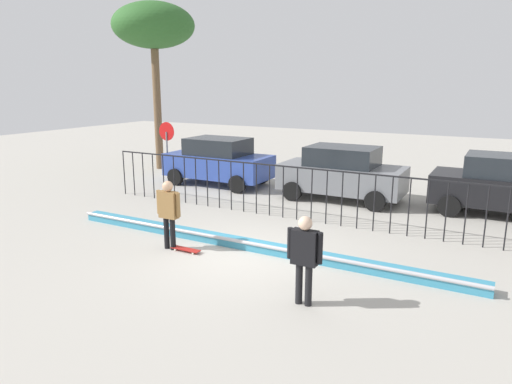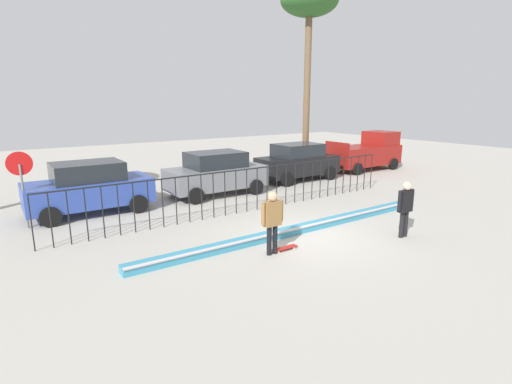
{
  "view_description": "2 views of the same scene",
  "coord_description": "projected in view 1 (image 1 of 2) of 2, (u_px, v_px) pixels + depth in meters",
  "views": [
    {
      "loc": [
        5.45,
        -9.08,
        4.05
      ],
      "look_at": [
        -0.54,
        1.84,
        1.13
      ],
      "focal_mm": 32.63,
      "sensor_mm": 36.0,
      "label": 1
    },
    {
      "loc": [
        -7.74,
        -8.37,
        4.04
      ],
      "look_at": [
        -0.82,
        1.64,
        1.2
      ],
      "focal_mm": 27.44,
      "sensor_mm": 36.0,
      "label": 2
    }
  ],
  "objects": [
    {
      "name": "camera_operator",
      "position": [
        305.0,
        252.0,
        8.5
      ],
      "size": [
        0.69,
        0.26,
        1.72
      ],
      "rotation": [
        0.0,
        0.0,
        2.49
      ],
      "color": "black",
      "rests_on": "ground"
    },
    {
      "name": "stop_sign",
      "position": [
        167.0,
        144.0,
        19.14
      ],
      "size": [
        0.76,
        0.07,
        2.5
      ],
      "color": "slate",
      "rests_on": "ground"
    },
    {
      "name": "parked_car_blue",
      "position": [
        218.0,
        161.0,
        18.84
      ],
      "size": [
        4.3,
        2.12,
        1.9
      ],
      "rotation": [
        0.0,
        0.0,
        0.08
      ],
      "color": "#2D479E",
      "rests_on": "ground"
    },
    {
      "name": "skateboarder",
      "position": [
        169.0,
        209.0,
        11.42
      ],
      "size": [
        0.7,
        0.26,
        1.74
      ],
      "rotation": [
        0.0,
        0.0,
        -0.41
      ],
      "color": "black",
      "rests_on": "ground"
    },
    {
      "name": "perimeter_fence",
      "position": [
        297.0,
        187.0,
        13.92
      ],
      "size": [
        14.04,
        0.04,
        1.63
      ],
      "color": "black",
      "rests_on": "ground"
    },
    {
      "name": "parked_car_black",
      "position": [
        506.0,
        185.0,
        14.37
      ],
      "size": [
        4.3,
        2.12,
        1.9
      ],
      "rotation": [
        0.0,
        0.0,
        -0.01
      ],
      "color": "black",
      "rests_on": "ground"
    },
    {
      "name": "ground_plane",
      "position": [
        239.0,
        255.0,
        11.23
      ],
      "size": [
        60.0,
        60.0,
        0.0
      ],
      "primitive_type": "plane",
      "color": "#ADA89E"
    },
    {
      "name": "skateboard",
      "position": [
        186.0,
        249.0,
        11.45
      ],
      "size": [
        0.8,
        0.2,
        0.07
      ],
      "rotation": [
        0.0,
        0.0,
        -0.24
      ],
      "color": "#A51E19",
      "rests_on": "ground"
    },
    {
      "name": "parked_car_gray",
      "position": [
        342.0,
        173.0,
        16.34
      ],
      "size": [
        4.3,
        2.12,
        1.9
      ],
      "rotation": [
        0.0,
        0.0,
        -0.06
      ],
      "color": "slate",
      "rests_on": "ground"
    },
    {
      "name": "bowl_coping_ledge",
      "position": [
        249.0,
        244.0,
        11.62
      ],
      "size": [
        11.0,
        0.4,
        0.27
      ],
      "color": "teal",
      "rests_on": "ground"
    },
    {
      "name": "palm_tree_short",
      "position": [
        154.0,
        27.0,
        21.15
      ],
      "size": [
        3.74,
        3.74,
        7.64
      ],
      "color": "brown",
      "rests_on": "ground"
    }
  ]
}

